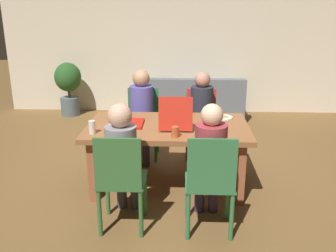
% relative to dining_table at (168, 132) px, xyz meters
% --- Properties ---
extents(ground_plane, '(20.00, 20.00, 0.00)m').
position_rel_dining_table_xyz_m(ground_plane, '(0.00, 0.00, -0.66)').
color(ground_plane, brown).
extents(back_wall, '(6.47, 0.12, 2.94)m').
position_rel_dining_table_xyz_m(back_wall, '(0.00, 3.26, 0.81)').
color(back_wall, beige).
rests_on(back_wall, ground).
extents(dining_table, '(1.79, 1.03, 0.74)m').
position_rel_dining_table_xyz_m(dining_table, '(0.00, 0.00, 0.00)').
color(dining_table, brown).
rests_on(dining_table, ground).
extents(chair_0, '(0.44, 0.41, 0.97)m').
position_rel_dining_table_xyz_m(chair_0, '(0.42, -0.96, -0.12)').
color(chair_0, '#316F41').
rests_on(chair_0, ground).
extents(person_0, '(0.28, 0.51, 1.22)m').
position_rel_dining_table_xyz_m(person_0, '(0.42, -0.80, 0.04)').
color(person_0, '#3A2B4E').
rests_on(person_0, ground).
extents(chair_1, '(0.43, 0.41, 0.91)m').
position_rel_dining_table_xyz_m(chair_1, '(0.42, 0.99, -0.17)').
color(chair_1, '#B2312D').
rests_on(chair_1, ground).
extents(person_1, '(0.30, 0.51, 1.18)m').
position_rel_dining_table_xyz_m(person_1, '(0.42, 0.84, 0.03)').
color(person_1, '#2C3F38').
rests_on(person_1, ground).
extents(chair_2, '(0.43, 0.43, 0.96)m').
position_rel_dining_table_xyz_m(chair_2, '(-0.38, -0.94, -0.13)').
color(chair_2, '#336532').
rests_on(chair_2, ground).
extents(person_2, '(0.28, 0.52, 1.20)m').
position_rel_dining_table_xyz_m(person_2, '(-0.38, -0.77, 0.04)').
color(person_2, '#403F47').
rests_on(person_2, ground).
extents(chair_3, '(0.44, 0.42, 0.93)m').
position_rel_dining_table_xyz_m(chair_3, '(-0.38, 0.94, -0.13)').
color(chair_3, '#246C39').
rests_on(chair_3, ground).
extents(person_3, '(0.31, 0.53, 1.21)m').
position_rel_dining_table_xyz_m(person_3, '(-0.38, 0.79, 0.06)').
color(person_3, '#353945').
rests_on(person_3, ground).
extents(pizza_box_0, '(0.35, 0.35, 0.03)m').
position_rel_dining_table_xyz_m(pizza_box_0, '(-0.45, -0.00, 0.09)').
color(pizza_box_0, red).
rests_on(pizza_box_0, dining_table).
extents(pizza_box_1, '(0.35, 0.44, 0.37)m').
position_rel_dining_table_xyz_m(pizza_box_1, '(0.09, -0.05, 0.13)').
color(pizza_box_1, red).
rests_on(pizza_box_1, dining_table).
extents(plate_0, '(0.24, 0.24, 0.03)m').
position_rel_dining_table_xyz_m(plate_0, '(0.64, 0.31, 0.09)').
color(plate_0, white).
rests_on(plate_0, dining_table).
extents(plate_1, '(0.23, 0.23, 0.03)m').
position_rel_dining_table_xyz_m(plate_1, '(0.50, -0.28, 0.09)').
color(plate_1, white).
rests_on(plate_1, dining_table).
extents(drinking_glass_0, '(0.07, 0.07, 0.11)m').
position_rel_dining_table_xyz_m(drinking_glass_0, '(-0.45, -0.35, 0.13)').
color(drinking_glass_0, silver).
rests_on(drinking_glass_0, dining_table).
extents(drinking_glass_1, '(0.08, 0.08, 0.11)m').
position_rel_dining_table_xyz_m(drinking_glass_1, '(0.09, -0.38, 0.13)').
color(drinking_glass_1, '#B95329').
rests_on(drinking_glass_1, dining_table).
extents(drinking_glass_2, '(0.07, 0.07, 0.11)m').
position_rel_dining_table_xyz_m(drinking_glass_2, '(0.34, -0.41, 0.13)').
color(drinking_glass_2, '#BA4433').
rests_on(drinking_glass_2, dining_table).
extents(drinking_glass_3, '(0.07, 0.07, 0.14)m').
position_rel_dining_table_xyz_m(drinking_glass_3, '(-0.77, -0.31, 0.15)').
color(drinking_glass_3, silver).
rests_on(drinking_glass_3, dining_table).
extents(couch, '(1.79, 0.84, 0.81)m').
position_rel_dining_table_xyz_m(couch, '(0.34, 2.66, -0.37)').
color(couch, slate).
rests_on(couch, ground).
extents(potted_plant, '(0.49, 0.49, 1.00)m').
position_rel_dining_table_xyz_m(potted_plant, '(-1.97, 2.84, -0.07)').
color(potted_plant, '#4F5E63').
rests_on(potted_plant, ground).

